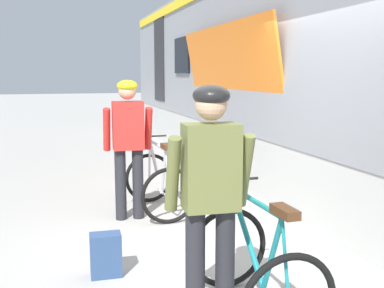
# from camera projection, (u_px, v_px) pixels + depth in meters

# --- Properties ---
(ground_plane) EXTENTS (80.00, 80.00, 0.00)m
(ground_plane) POSITION_uv_depth(u_px,v_px,m) (223.00, 248.00, 4.80)
(ground_plane) COLOR #A09E99
(train_car) EXTENTS (3.19, 18.51, 3.88)m
(train_car) POSITION_uv_depth(u_px,v_px,m) (356.00, 65.00, 6.76)
(train_car) COLOR gray
(train_car) RESTS_ON ground
(cyclist_near_in_red) EXTENTS (0.62, 0.33, 1.76)m
(cyclist_near_in_red) POSITION_uv_depth(u_px,v_px,m) (128.00, 137.00, 5.63)
(cyclist_near_in_red) COLOR #232328
(cyclist_near_in_red) RESTS_ON ground
(cyclist_far_in_olive) EXTENTS (0.63, 0.33, 1.76)m
(cyclist_far_in_olive) POSITION_uv_depth(u_px,v_px,m) (211.00, 187.00, 3.13)
(cyclist_far_in_olive) COLOR #232328
(cyclist_far_in_olive) RESTS_ON ground
(bicycle_near_silver) EXTENTS (0.74, 1.09, 0.99)m
(bicycle_near_silver) POSITION_uv_depth(u_px,v_px,m) (159.00, 183.00, 6.00)
(bicycle_near_silver) COLOR black
(bicycle_near_silver) RESTS_ON ground
(bicycle_far_teal) EXTENTS (0.72, 1.08, 0.99)m
(bicycle_far_teal) POSITION_uv_depth(u_px,v_px,m) (255.00, 267.00, 3.38)
(bicycle_far_teal) COLOR black
(bicycle_far_teal) RESTS_ON ground
(backpack_on_platform) EXTENTS (0.29, 0.19, 0.40)m
(backpack_on_platform) POSITION_uv_depth(u_px,v_px,m) (106.00, 255.00, 4.12)
(backpack_on_platform) COLOR navy
(backpack_on_platform) RESTS_ON ground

